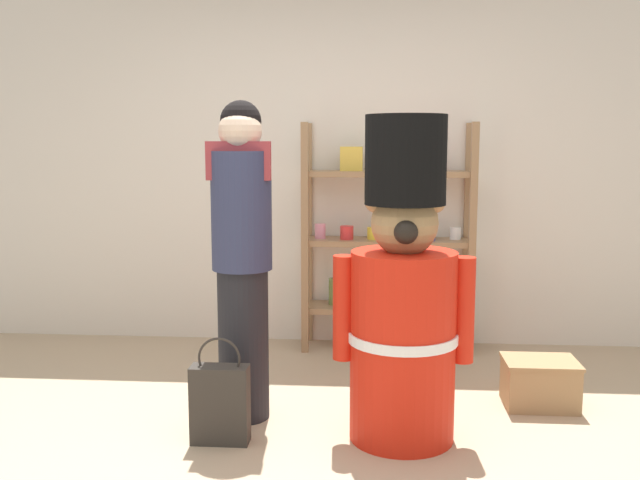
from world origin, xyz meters
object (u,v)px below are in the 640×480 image
at_px(teddy_bear_guard, 403,302).
at_px(merchandise_shelf, 387,236).
at_px(person_shopper, 242,253).
at_px(shopping_bag, 220,403).
at_px(display_crate, 540,383).

bearing_deg(teddy_bear_guard, merchandise_shelf, 92.08).
bearing_deg(merchandise_shelf, teddy_bear_guard, -87.92).
bearing_deg(person_shopper, shopping_bag, -99.68).
height_order(teddy_bear_guard, shopping_bag, teddy_bear_guard).
bearing_deg(display_crate, merchandise_shelf, 128.30).
distance_m(teddy_bear_guard, shopping_bag, 1.04).
bearing_deg(person_shopper, teddy_bear_guard, -14.00).
height_order(merchandise_shelf, display_crate, merchandise_shelf).
xyz_separation_m(merchandise_shelf, teddy_bear_guard, (0.06, -1.59, -0.12)).
height_order(teddy_bear_guard, display_crate, teddy_bear_guard).
distance_m(teddy_bear_guard, person_shopper, 0.90).
relative_size(merchandise_shelf, person_shopper, 0.95).
xyz_separation_m(merchandise_shelf, person_shopper, (-0.79, -1.37, 0.08)).
bearing_deg(display_crate, shopping_bag, -159.88).
distance_m(teddy_bear_guard, display_crate, 1.10).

